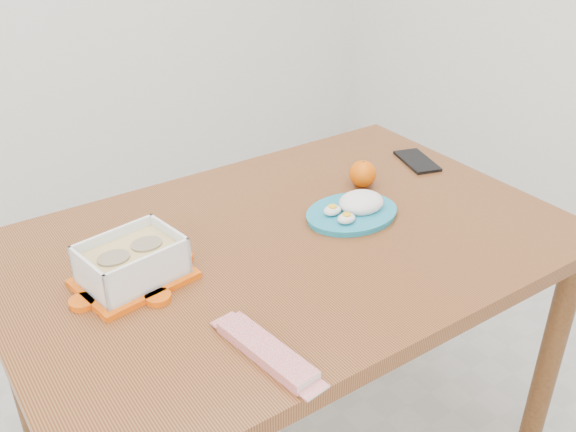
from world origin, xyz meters
TOP-DOWN VIEW (x-y plane):
  - dining_table at (0.05, -0.05)m, footprint 1.30×0.87m
  - food_container at (-0.31, -0.01)m, footprint 0.25×0.20m
  - orange_fruit at (0.37, 0.06)m, footprint 0.07×0.07m
  - rice_plate at (0.25, -0.05)m, footprint 0.24×0.24m
  - candy_bar at (-0.20, -0.35)m, footprint 0.08×0.23m
  - smartphone at (0.60, 0.08)m, footprint 0.12×0.17m

SIDE VIEW (x-z plane):
  - dining_table at x=0.05m, z-range 0.28..1.03m
  - smartphone at x=0.60m, z-range 0.75..0.76m
  - candy_bar at x=-0.20m, z-range 0.75..0.77m
  - rice_plate at x=0.25m, z-range 0.74..0.80m
  - orange_fruit at x=0.37m, z-range 0.75..0.82m
  - food_container at x=-0.31m, z-range 0.75..0.84m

